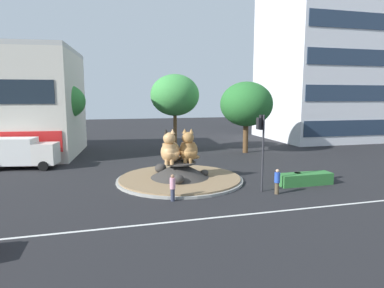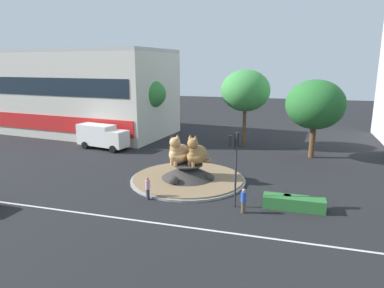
% 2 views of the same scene
% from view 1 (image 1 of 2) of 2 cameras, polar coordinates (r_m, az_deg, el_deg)
% --- Properties ---
extents(ground_plane, '(160.00, 160.00, 0.00)m').
position_cam_1_polar(ground_plane, '(27.11, -2.10, -6.32)').
color(ground_plane, black).
extents(lane_centreline, '(112.00, 0.20, 0.01)m').
position_cam_1_polar(lane_centreline, '(19.16, 4.04, -12.52)').
color(lane_centreline, silver).
rests_on(lane_centreline, ground).
extents(roundabout_island, '(10.22, 10.22, 1.56)m').
position_cam_1_polar(roundabout_island, '(26.99, -2.14, -5.21)').
color(roundabout_island, gray).
rests_on(roundabout_island, ground).
extents(cat_statue_calico, '(2.29, 2.74, 2.76)m').
position_cam_1_polar(cat_statue_calico, '(26.27, -3.76, -1.08)').
color(cat_statue_calico, tan).
rests_on(cat_statue_calico, roundabout_island).
extents(cat_statue_tabby, '(2.43, 2.83, 2.73)m').
position_cam_1_polar(cat_statue_tabby, '(26.79, -0.60, -0.90)').
color(cat_statue_tabby, '#9E703D').
rests_on(cat_statue_tabby, roundabout_island).
extents(traffic_light_mast, '(0.71, 0.62, 5.50)m').
position_cam_1_polar(traffic_light_mast, '(23.83, 11.90, 1.32)').
color(traffic_light_mast, '#2D2D33').
rests_on(traffic_light_mast, ground).
extents(office_tower, '(14.90, 16.19, 24.31)m').
position_cam_1_polar(office_tower, '(57.77, 20.63, 12.94)').
color(office_tower, silver).
rests_on(office_tower, ground).
extents(clipped_hedge_strip, '(4.31, 1.20, 0.90)m').
position_cam_1_polar(clipped_hedge_strip, '(27.23, 18.87, -5.72)').
color(clipped_hedge_strip, '#2D7033').
rests_on(clipped_hedge_strip, ground).
extents(broadleaf_tree_behind_island, '(6.02, 6.02, 9.55)m').
position_cam_1_polar(broadleaf_tree_behind_island, '(41.38, -2.97, 8.38)').
color(broadleaf_tree_behind_island, brown).
rests_on(broadleaf_tree_behind_island, ground).
extents(second_tree_near_tower, '(6.29, 6.29, 8.59)m').
position_cam_1_polar(second_tree_near_tower, '(40.58, 9.34, 6.77)').
color(second_tree_near_tower, brown).
rests_on(second_tree_near_tower, ground).
extents(third_tree_left, '(4.62, 4.62, 8.23)m').
position_cam_1_polar(third_tree_left, '(40.45, -21.11, 6.81)').
color(third_tree_left, brown).
rests_on(third_tree_left, ground).
extents(pedestrian_pink_shirt, '(0.37, 0.37, 1.78)m').
position_cam_1_polar(pedestrian_pink_shirt, '(21.74, -3.36, -7.40)').
color(pedestrian_pink_shirt, '#33384C').
rests_on(pedestrian_pink_shirt, ground).
extents(pedestrian_blue_shirt, '(0.39, 0.39, 1.78)m').
position_cam_1_polar(pedestrian_blue_shirt, '(23.98, 14.44, -6.19)').
color(pedestrian_blue_shirt, brown).
rests_on(pedestrian_blue_shirt, ground).
extents(delivery_box_truck, '(6.91, 3.45, 2.94)m').
position_cam_1_polar(delivery_box_truck, '(35.18, -27.59, -1.25)').
color(delivery_box_truck, silver).
rests_on(delivery_box_truck, ground).
extents(litter_bin, '(0.56, 0.56, 0.90)m').
position_cam_1_polar(litter_bin, '(27.20, 17.71, -5.68)').
color(litter_bin, '#2D4233').
rests_on(litter_bin, ground).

